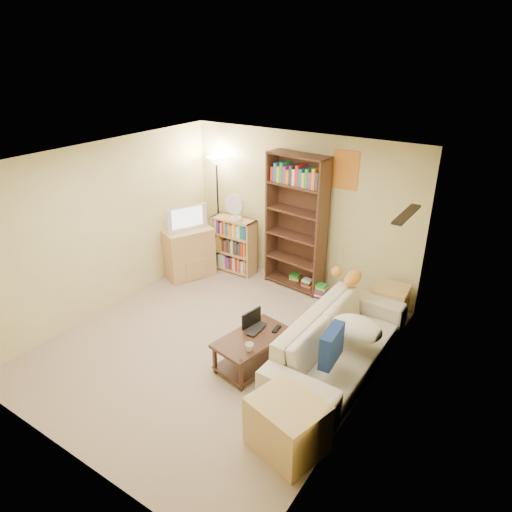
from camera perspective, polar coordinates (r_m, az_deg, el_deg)
name	(u,v)px	position (r m, az deg, el deg)	size (l,w,h in m)	color
room	(213,233)	(5.53, -5.35, 2.92)	(4.50, 4.54, 2.52)	tan
sofa	(340,343)	(5.81, 10.42, -10.64)	(0.97, 2.38, 0.69)	beige
navy_pillow	(332,345)	(5.21, 9.43, -10.97)	(0.45, 0.14, 0.41)	navy
cream_blanket	(356,328)	(5.67, 12.43, -8.83)	(0.64, 0.45, 0.27)	silver
tabby_cat	(350,277)	(6.41, 11.67, -2.57)	(0.54, 0.20, 0.19)	orange
coffee_table	(253,347)	(5.76, -0.43, -11.31)	(0.70, 1.05, 0.43)	#402818
laptop	(259,330)	(5.77, 0.43, -9.24)	(0.24, 0.35, 0.03)	black
laptop_screen	(251,318)	(5.79, -0.58, -7.76)	(0.01, 0.32, 0.21)	white
mug	(249,347)	(5.43, -0.83, -11.31)	(0.12, 0.12, 0.09)	silver
tv_remote	(276,329)	(5.80, 2.58, -9.09)	(0.05, 0.17, 0.02)	black
tv_stand	(188,252)	(7.97, -8.54, 0.53)	(0.57, 0.80, 0.86)	tan
television	(185,217)	(7.74, -8.84, 4.82)	(0.37, 0.69, 0.41)	black
tall_bookshelf	(296,220)	(7.25, 5.03, 4.50)	(1.03, 0.44, 2.21)	#472B1B
short_bookshelf	(234,245)	(7.99, -2.71, 1.37)	(0.77, 0.31, 0.99)	tan
desk_fan	(235,207)	(7.66, -2.68, 6.17)	(0.35, 0.20, 0.46)	silver
floor_lamp	(217,180)	(7.97, -4.90, 9.46)	(0.33, 0.33, 1.97)	black
side_table	(390,304)	(6.94, 16.36, -5.72)	(0.47, 0.47, 0.53)	tan
end_cabinet	(287,425)	(4.79, 3.92, -20.36)	(0.69, 0.57, 0.57)	tan
book_stacks	(315,289)	(7.45, 7.32, -4.07)	(1.04, 0.43, 0.23)	red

